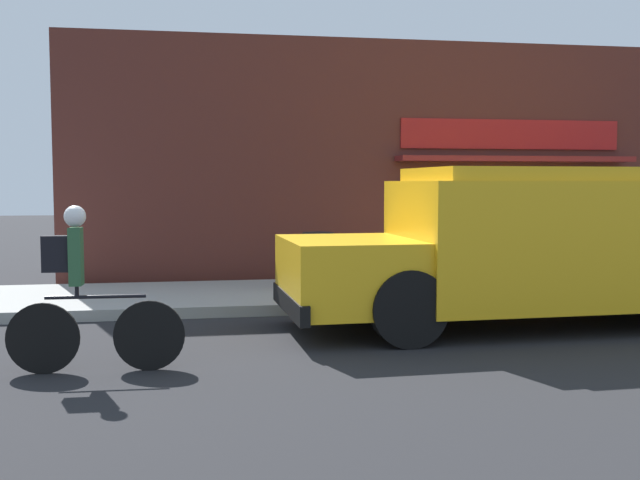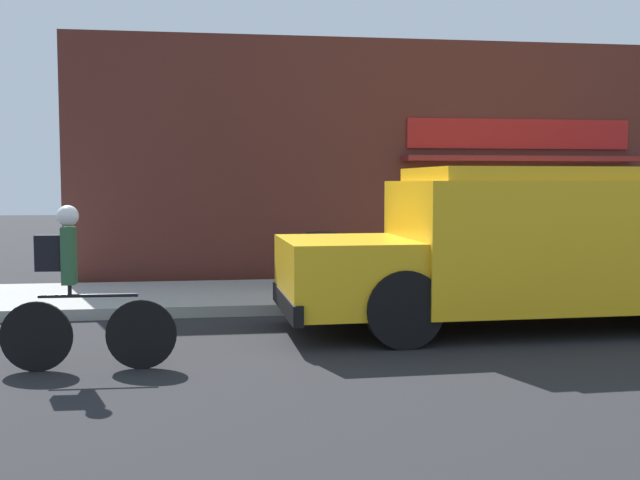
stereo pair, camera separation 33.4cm
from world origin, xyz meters
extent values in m
plane|color=#232326|center=(0.00, 0.00, 0.00)|extent=(70.00, 70.00, 0.00)
cube|color=#999993|center=(0.00, 1.42, 0.08)|extent=(28.00, 2.84, 0.16)
cube|color=#4C231E|center=(0.00, 3.20, 2.28)|extent=(15.19, 0.18, 4.56)
cube|color=maroon|center=(0.84, 3.09, 2.83)|extent=(4.39, 0.05, 0.56)
cube|color=maroon|center=(0.84, 2.84, 2.35)|extent=(4.61, 0.55, 0.10)
cube|color=yellow|center=(0.06, -1.27, 1.12)|extent=(5.23, 2.29, 1.61)
cube|color=yellow|center=(-3.30, -1.38, 0.76)|extent=(1.62, 2.01, 0.88)
cube|color=yellow|center=(0.06, -1.27, 2.01)|extent=(4.81, 2.11, 0.17)
cube|color=black|center=(-4.05, -1.40, 0.42)|extent=(0.18, 2.10, 0.24)
cube|color=red|center=(-1.40, 0.00, 1.20)|extent=(0.04, 0.44, 0.44)
cylinder|color=black|center=(-2.84, -0.46, 0.45)|extent=(0.92, 0.29, 0.91)
cylinder|color=black|center=(-2.78, -2.27, 0.45)|extent=(0.92, 0.29, 0.91)
cylinder|color=black|center=(1.33, -0.33, 0.45)|extent=(0.92, 0.29, 0.91)
cylinder|color=black|center=(-5.68, -2.84, 0.36)|extent=(0.72, 0.06, 0.71)
cylinder|color=black|center=(-6.71, -2.81, 0.36)|extent=(0.72, 0.06, 0.71)
cylinder|color=black|center=(-6.19, -2.83, 0.76)|extent=(0.98, 0.07, 0.04)
cylinder|color=black|center=(-6.37, -2.82, 0.82)|extent=(0.04, 0.04, 0.12)
cube|color=#2D5B38|center=(-6.37, -2.82, 1.17)|extent=(0.13, 0.20, 0.58)
sphere|color=white|center=(-6.37, -2.82, 1.57)|extent=(0.22, 0.22, 0.22)
cube|color=black|center=(-6.56, -2.81, 1.20)|extent=(0.26, 0.15, 0.36)
cylinder|color=#2D5138|center=(-3.18, 1.58, 0.60)|extent=(0.52, 0.52, 0.88)
cylinder|color=black|center=(-3.18, 1.58, 1.06)|extent=(0.53, 0.53, 0.04)
camera|label=1|loc=(-5.25, -10.51, 1.91)|focal=42.00mm
camera|label=2|loc=(-4.92, -10.56, 1.91)|focal=42.00mm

